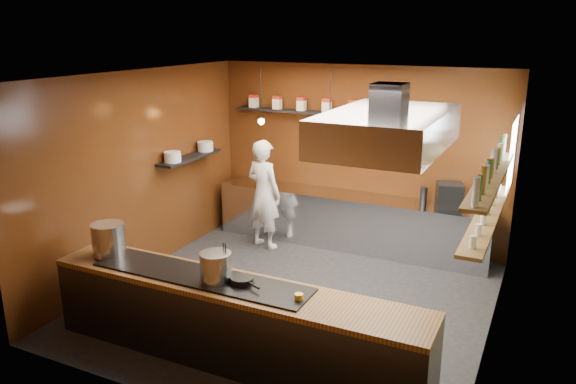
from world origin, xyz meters
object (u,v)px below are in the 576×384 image
Objects in this scene: stockpot_small at (216,267)px; espresso_machine at (449,195)px; extractor_hood at (388,129)px; chef at (264,194)px; stockpot_large at (108,239)px.

espresso_machine is (1.75, 3.87, -0.01)m from stockpot_small.
extractor_hood is 1.09× the size of chef.
extractor_hood reaches higher than stockpot_small.
espresso_machine is at bearing 83.73° from extractor_hood.
extractor_hood is 3.62m from chef.
extractor_hood is at bearing 157.10° from chef.
espresso_machine is (0.29, 2.63, -1.41)m from extractor_hood.
stockpot_small is 4.25m from espresso_machine.
espresso_machine is at bearing 65.69° from stockpot_small.
stockpot_large reaches higher than stockpot_small.
stockpot_small is at bearing -3.10° from stockpot_large.
stockpot_small is at bearing 123.69° from chef.
extractor_hood is 3.53m from stockpot_large.
stockpot_large is 5.04m from espresso_machine.
stockpot_large is at bearing 176.90° from stockpot_small.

